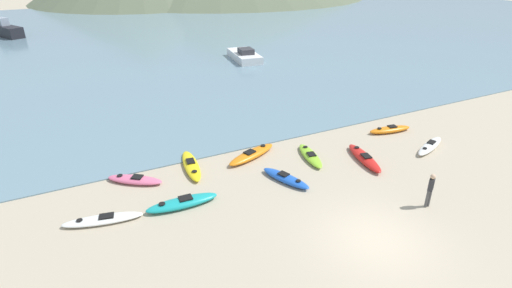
% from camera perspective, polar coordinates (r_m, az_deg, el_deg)
% --- Properties ---
extents(ground_plane, '(400.00, 400.00, 0.00)m').
position_cam_1_polar(ground_plane, '(15.95, 16.78, -13.00)').
color(ground_plane, tan).
extents(bay_water, '(160.00, 70.00, 0.06)m').
position_cam_1_polar(bay_water, '(54.29, -16.81, 14.56)').
color(bay_water, slate).
rests_on(bay_water, ground_plane).
extents(kayak_on_sand_0, '(3.16, 1.30, 0.30)m').
position_cam_1_polar(kayak_on_sand_0, '(17.19, -21.02, -10.03)').
color(kayak_on_sand_0, white).
rests_on(kayak_on_sand_0, ground_plane).
extents(kayak_on_sand_1, '(2.76, 1.11, 0.38)m').
position_cam_1_polar(kayak_on_sand_1, '(24.97, 18.59, 1.98)').
color(kayak_on_sand_1, orange).
rests_on(kayak_on_sand_1, ground_plane).
extents(kayak_on_sand_2, '(1.39, 3.25, 0.41)m').
position_cam_1_polar(kayak_on_sand_2, '(21.14, 15.21, -1.92)').
color(kayak_on_sand_2, red).
rests_on(kayak_on_sand_2, ground_plane).
extents(kayak_on_sand_3, '(2.57, 2.18, 0.35)m').
position_cam_1_polar(kayak_on_sand_3, '(19.41, -16.91, -4.90)').
color(kayak_on_sand_3, '#E5668C').
rests_on(kayak_on_sand_3, ground_plane).
extents(kayak_on_sand_4, '(1.15, 3.31, 0.34)m').
position_cam_1_polar(kayak_on_sand_4, '(20.03, -9.24, -3.04)').
color(kayak_on_sand_4, yellow).
rests_on(kayak_on_sand_4, ground_plane).
extents(kayak_on_sand_5, '(1.27, 2.82, 0.33)m').
position_cam_1_polar(kayak_on_sand_5, '(20.88, 7.76, -1.66)').
color(kayak_on_sand_5, '#8CCC2D').
rests_on(kayak_on_sand_5, ground_plane).
extents(kayak_on_sand_6, '(3.08, 0.87, 0.41)m').
position_cam_1_polar(kayak_on_sand_6, '(17.22, -10.48, -8.24)').
color(kayak_on_sand_6, teal).
rests_on(kayak_on_sand_6, ground_plane).
extents(kayak_on_sand_7, '(1.55, 2.74, 0.37)m').
position_cam_1_polar(kayak_on_sand_7, '(18.72, 4.25, -4.89)').
color(kayak_on_sand_7, blue).
rests_on(kayak_on_sand_7, ground_plane).
extents(kayak_on_sand_8, '(2.95, 1.68, 0.37)m').
position_cam_1_polar(kayak_on_sand_8, '(23.66, 23.60, -0.25)').
color(kayak_on_sand_8, white).
rests_on(kayak_on_sand_8, ground_plane).
extents(kayak_on_sand_9, '(3.28, 1.89, 0.41)m').
position_cam_1_polar(kayak_on_sand_9, '(20.75, -0.61, -1.48)').
color(kayak_on_sand_9, orange).
rests_on(kayak_on_sand_9, ground_plane).
extents(person_near_foreground, '(0.32, 0.27, 1.56)m').
position_cam_1_polar(person_near_foreground, '(18.05, 23.65, -5.82)').
color(person_near_foreground, '#4C4C4C').
rests_on(person_near_foreground, ground_plane).
extents(moored_boat_1, '(4.11, 5.78, 2.21)m').
position_cam_1_polar(moored_boat_1, '(60.16, -32.14, 13.62)').
color(moored_boat_1, black).
rests_on(moored_boat_1, bay_water).
extents(moored_boat_2, '(2.74, 5.25, 1.20)m').
position_cam_1_polar(moored_boat_2, '(39.95, -1.64, 12.52)').
color(moored_boat_2, white).
rests_on(moored_boat_2, bay_water).
extents(moored_boat_4, '(3.62, 4.42, 2.34)m').
position_cam_1_polar(moored_boat_4, '(83.03, 2.49, 19.77)').
color(moored_boat_4, black).
rests_on(moored_boat_4, bay_water).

